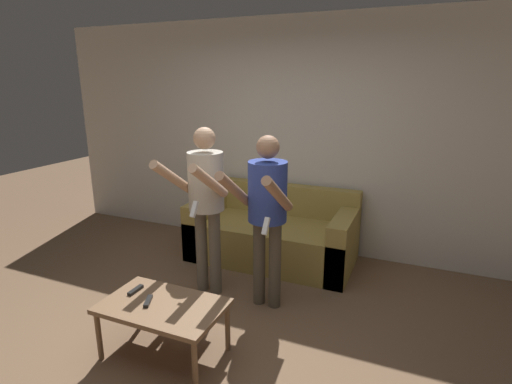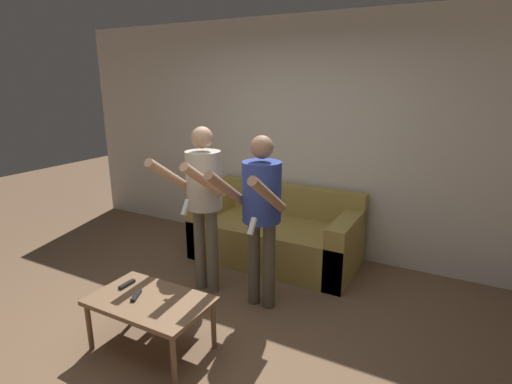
{
  "view_description": "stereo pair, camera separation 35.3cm",
  "coord_description": "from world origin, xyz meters",
  "px_view_note": "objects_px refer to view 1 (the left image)",
  "views": [
    {
      "loc": [
        1.45,
        -2.27,
        2.0
      ],
      "look_at": [
        -0.06,
        1.24,
        0.93
      ],
      "focal_mm": 28.0,
      "sensor_mm": 36.0,
      "label": 1
    },
    {
      "loc": [
        1.76,
        -2.12,
        2.0
      ],
      "look_at": [
        -0.06,
        1.24,
        0.93
      ],
      "focal_mm": 28.0,
      "sensor_mm": 36.0,
      "label": 2
    }
  ],
  "objects_px": {
    "person_standing_right": "(267,204)",
    "remote_far": "(136,290)",
    "remote_near": "(148,301)",
    "couch": "(273,235)",
    "coffee_table": "(163,309)",
    "person_standing_left": "(205,194)"
  },
  "relations": [
    {
      "from": "person_standing_right",
      "to": "remote_far",
      "type": "xyz_separation_m",
      "value": [
        -0.74,
        -0.87,
        -0.54
      ]
    },
    {
      "from": "remote_near",
      "to": "remote_far",
      "type": "height_order",
      "value": "same"
    },
    {
      "from": "person_standing_right",
      "to": "remote_near",
      "type": "distance_m",
      "value": 1.23
    },
    {
      "from": "couch",
      "to": "coffee_table",
      "type": "xyz_separation_m",
      "value": [
        -0.14,
        -1.91,
        0.09
      ]
    },
    {
      "from": "coffee_table",
      "to": "remote_near",
      "type": "bearing_deg",
      "value": -166.9
    },
    {
      "from": "person_standing_right",
      "to": "remote_near",
      "type": "height_order",
      "value": "person_standing_right"
    },
    {
      "from": "person_standing_left",
      "to": "person_standing_right",
      "type": "height_order",
      "value": "person_standing_left"
    },
    {
      "from": "remote_near",
      "to": "remote_far",
      "type": "distance_m",
      "value": 0.21
    },
    {
      "from": "person_standing_left",
      "to": "remote_far",
      "type": "relative_size",
      "value": 10.67
    },
    {
      "from": "person_standing_left",
      "to": "coffee_table",
      "type": "xyz_separation_m",
      "value": [
        0.16,
        -0.94,
        -0.62
      ]
    },
    {
      "from": "person_standing_right",
      "to": "couch",
      "type": "bearing_deg",
      "value": 107.34
    },
    {
      "from": "person_standing_right",
      "to": "coffee_table",
      "type": "xyz_separation_m",
      "value": [
        -0.44,
        -0.94,
        -0.59
      ]
    },
    {
      "from": "person_standing_right",
      "to": "remote_near",
      "type": "bearing_deg",
      "value": -119.68
    },
    {
      "from": "person_standing_left",
      "to": "remote_far",
      "type": "height_order",
      "value": "person_standing_left"
    },
    {
      "from": "person_standing_left",
      "to": "person_standing_right",
      "type": "xyz_separation_m",
      "value": [
        0.6,
        -0.0,
        -0.02
      ]
    },
    {
      "from": "person_standing_right",
      "to": "coffee_table",
      "type": "height_order",
      "value": "person_standing_right"
    },
    {
      "from": "couch",
      "to": "person_standing_left",
      "type": "distance_m",
      "value": 1.24
    },
    {
      "from": "remote_far",
      "to": "coffee_table",
      "type": "bearing_deg",
      "value": -12.83
    },
    {
      "from": "remote_far",
      "to": "person_standing_right",
      "type": "bearing_deg",
      "value": 49.61
    },
    {
      "from": "coffee_table",
      "to": "remote_near",
      "type": "relative_size",
      "value": 5.91
    },
    {
      "from": "remote_near",
      "to": "remote_far",
      "type": "xyz_separation_m",
      "value": [
        -0.19,
        0.09,
        0.0
      ]
    },
    {
      "from": "coffee_table",
      "to": "remote_far",
      "type": "bearing_deg",
      "value": 167.17
    }
  ]
}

